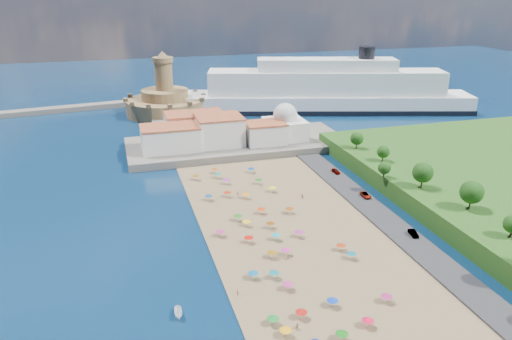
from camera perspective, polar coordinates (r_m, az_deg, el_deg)
name	(u,v)px	position (r m, az deg, el deg)	size (l,w,h in m)	color
ground	(267,228)	(140.42, 1.29, -6.68)	(700.00, 700.00, 0.00)	#071938
terrace	(238,144)	(207.54, -2.12, 2.96)	(90.00, 36.00, 3.00)	#59544C
jetty	(174,127)	(236.95, -9.40, 4.87)	(18.00, 70.00, 2.40)	#59544C
waterfront_buildings	(206,131)	(203.67, -5.75, 4.40)	(57.00, 29.00, 11.00)	silver
domed_building	(285,124)	(209.15, 3.33, 5.22)	(16.00, 16.00, 15.00)	silver
fortress	(165,102)	(264.57, -10.31, 7.69)	(40.00, 40.00, 32.40)	olive
cruise_ship	(325,92)	(269.55, 7.94, 8.78)	(154.86, 64.47, 33.77)	black
beach_parasols	(277,243)	(128.69, 2.40, -8.32)	(31.19, 114.75, 2.20)	gray
beachgoers	(274,230)	(137.33, 2.02, -6.82)	(34.45, 94.40, 1.86)	tan
parked_cars	(366,195)	(161.67, 12.45, -2.83)	(2.57, 53.43, 1.44)	gray
hillside_trees	(449,191)	(147.91, 21.22, -2.29)	(15.86, 106.42, 8.26)	#382314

